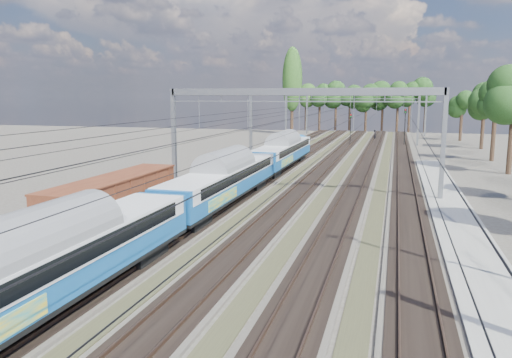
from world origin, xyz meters
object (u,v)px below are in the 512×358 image
(emu_train, at_px, (223,175))
(signal_near, at_px, (351,126))
(worker, at_px, (375,135))
(freight_boxcar, at_px, (114,199))
(signal_far, at_px, (405,123))

(emu_train, distance_m, signal_near, 51.18)
(worker, height_order, signal_near, signal_near)
(freight_boxcar, relative_size, signal_far, 2.00)
(signal_near, bearing_deg, signal_far, 1.43)
(freight_boxcar, bearing_deg, worker, 79.60)
(freight_boxcar, bearing_deg, signal_far, 73.35)
(worker, distance_m, signal_far, 11.61)
(freight_boxcar, bearing_deg, signal_near, 80.84)
(emu_train, xyz_separation_m, signal_far, (13.82, 53.49, 1.43))
(freight_boxcar, xyz_separation_m, worker, (13.07, 71.20, -0.99))
(worker, bearing_deg, signal_near, 169.63)
(emu_train, distance_m, worker, 64.00)
(worker, bearing_deg, emu_train, 178.04)
(emu_train, bearing_deg, signal_far, 75.51)
(worker, xyz_separation_m, signal_near, (-3.60, -12.48, 2.43))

